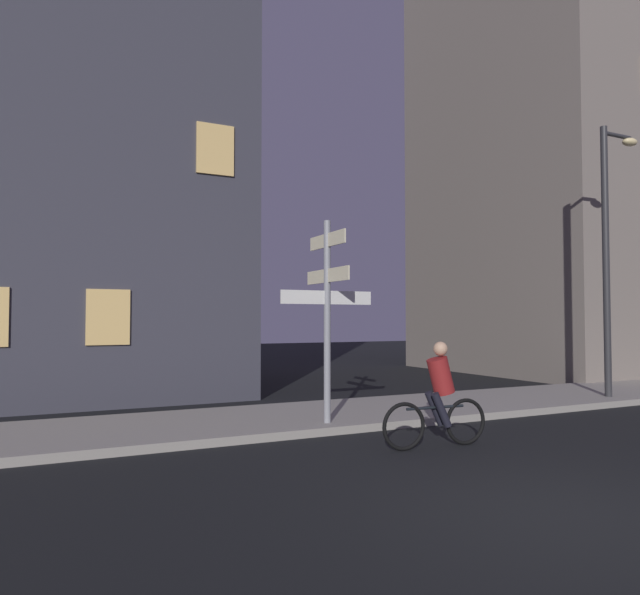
{
  "coord_description": "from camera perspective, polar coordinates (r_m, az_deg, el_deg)",
  "views": [
    {
      "loc": [
        -4.82,
        -4.08,
        1.95
      ],
      "look_at": [
        -0.3,
        5.1,
        2.34
      ],
      "focal_mm": 32.72,
      "sensor_mm": 36.0,
      "label": 1
    }
  ],
  "objects": [
    {
      "name": "cyclist",
      "position": [
        9.21,
        11.48,
        -9.62
      ],
      "size": [
        1.82,
        0.35,
        1.61
      ],
      "color": "black",
      "rests_on": "ground_plane"
    },
    {
      "name": "sidewalk_kerb",
      "position": [
        11.48,
        -1.01,
        -11.58
      ],
      "size": [
        40.0,
        3.03,
        0.14
      ],
      "primitive_type": "cube",
      "color": "gray",
      "rests_on": "ground_plane"
    },
    {
      "name": "street_lamp",
      "position": [
        15.56,
        26.46,
        5.13
      ],
      "size": [
        1.24,
        0.28,
        6.42
      ],
      "color": "#2D2D30",
      "rests_on": "sidewalk_kerb"
    },
    {
      "name": "building_left_block",
      "position": [
        19.01,
        -28.71,
        21.21
      ],
      "size": [
        11.68,
        8.4,
        18.82
      ],
      "color": "#383842",
      "rests_on": "ground_plane"
    },
    {
      "name": "building_right_block",
      "position": [
        25.25,
        22.39,
        14.23
      ],
      "size": [
        8.36,
        8.95,
        18.0
      ],
      "color": "slate",
      "rests_on": "ground_plane"
    },
    {
      "name": "signpost",
      "position": [
        10.29,
        0.71,
        -0.47
      ],
      "size": [
        1.78,
        1.59,
        3.57
      ],
      "color": "gray",
      "rests_on": "sidewalk_kerb"
    },
    {
      "name": "ground_plane",
      "position": [
        6.61,
        23.85,
        -19.15
      ],
      "size": [
        80.0,
        80.0,
        0.0
      ],
      "primitive_type": "plane",
      "color": "black"
    }
  ]
}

